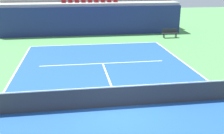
{
  "coord_description": "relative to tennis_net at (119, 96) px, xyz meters",
  "views": [
    {
      "loc": [
        -1.9,
        -10.56,
        5.41
      ],
      "look_at": [
        -0.02,
        2.0,
        1.2
      ],
      "focal_mm": 42.91,
      "sensor_mm": 36.0,
      "label": 1
    }
  ],
  "objects": [
    {
      "name": "seating_row_lower",
      "position": [
        0.0,
        17.38,
        2.71
      ],
      "size": [
        5.73,
        0.44,
        0.44
      ],
      "color": "maroon",
      "rests_on": "stands_tier_lower"
    },
    {
      "name": "tennis_net",
      "position": [
        0.0,
        0.0,
        0.0
      ],
      "size": [
        11.08,
        0.08,
        1.07
      ],
      "color": "black",
      "rests_on": "court_surface"
    },
    {
      "name": "court_surface",
      "position": [
        0.0,
        0.0,
        -0.5
      ],
      "size": [
        11.0,
        24.0,
        0.01
      ],
      "primitive_type": "cube",
      "color": "#1E4C99",
      "rests_on": "ground_plane"
    },
    {
      "name": "back_wall",
      "position": [
        0.0,
        15.93,
        0.91
      ],
      "size": [
        18.23,
        0.3,
        2.83
      ],
      "primitive_type": "cube",
      "color": "navy",
      "rests_on": "ground_plane"
    },
    {
      "name": "service_line_far",
      "position": [
        0.0,
        6.4,
        -0.5
      ],
      "size": [
        8.26,
        0.1,
        0.0
      ],
      "primitive_type": "cube",
      "color": "white",
      "rests_on": "court_surface"
    },
    {
      "name": "baseline_far",
      "position": [
        0.0,
        11.95,
        -0.5
      ],
      "size": [
        11.0,
        0.1,
        0.0
      ],
      "primitive_type": "cube",
      "color": "white",
      "rests_on": "court_surface"
    },
    {
      "name": "stands_tier_lower",
      "position": [
        0.0,
        17.28,
        1.04
      ],
      "size": [
        18.23,
        2.4,
        3.09
      ],
      "primitive_type": "cube",
      "color": "#9E9E99",
      "rests_on": "ground_plane"
    },
    {
      "name": "stands_tier_upper",
      "position": [
        0.0,
        19.68,
        1.5
      ],
      "size": [
        18.23,
        2.4,
        4.02
      ],
      "primitive_type": "cube",
      "color": "#9E9E99",
      "rests_on": "ground_plane"
    },
    {
      "name": "centre_service_line",
      "position": [
        0.0,
        3.2,
        -0.5
      ],
      "size": [
        0.1,
        6.4,
        0.0
      ],
      "primitive_type": "cube",
      "color": "white",
      "rests_on": "court_surface"
    },
    {
      "name": "ground_plane",
      "position": [
        0.0,
        0.0,
        -0.51
      ],
      "size": [
        80.0,
        80.0,
        0.0
      ],
      "primitive_type": "plane",
      "color": "#4C8C4C"
    },
    {
      "name": "player_bench",
      "position": [
        7.33,
        13.69,
        -0.0
      ],
      "size": [
        1.5,
        0.4,
        0.85
      ],
      "color": "#232328",
      "rests_on": "ground_plane"
    }
  ]
}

